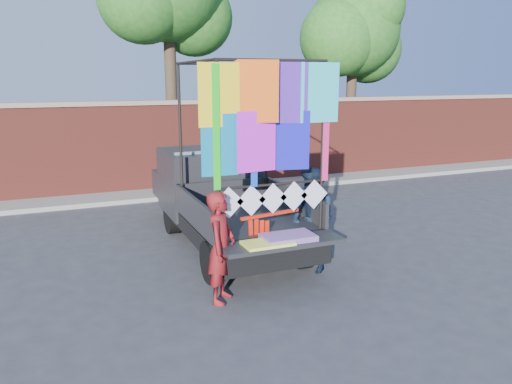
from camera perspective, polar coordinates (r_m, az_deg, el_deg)
name	(u,v)px	position (r m, az deg, el deg)	size (l,w,h in m)	color
ground	(231,279)	(8.36, -2.86, -9.85)	(90.00, 90.00, 0.00)	#38383A
brick_wall	(148,146)	(14.62, -12.20, 5.15)	(30.00, 0.45, 2.61)	maroon
curb	(155,194)	(14.17, -11.45, -0.27)	(30.00, 1.20, 0.12)	gray
tree_right	(355,33)	(18.45, 11.30, 17.42)	(4.20, 3.30, 6.62)	#38281C
pickup_truck	(217,196)	(10.22, -4.44, -0.41)	(2.21, 5.56, 3.50)	black
woman	(221,247)	(7.30, -4.02, -6.34)	(0.61, 0.40, 1.66)	maroon
man	(312,220)	(8.48, 6.46, -3.20)	(0.86, 0.67, 1.78)	#131F30
streamer_bundle	(264,228)	(7.77, 0.88, -4.16)	(1.05, 0.22, 0.72)	red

